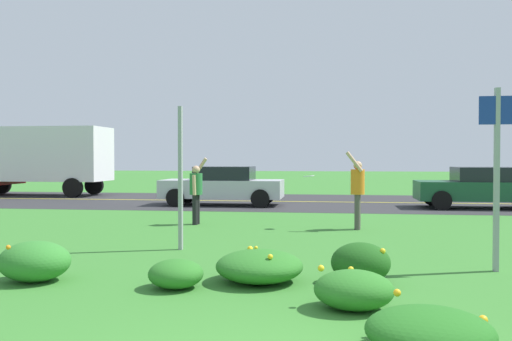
# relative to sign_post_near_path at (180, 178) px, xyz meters

# --- Properties ---
(ground_plane) EXTENTS (120.00, 120.00, 0.00)m
(ground_plane) POSITION_rel_sign_post_near_path_xyz_m (2.77, 2.63, -1.38)
(ground_plane) COLOR #387A2D
(highway_strip) EXTENTS (120.00, 8.82, 0.01)m
(highway_strip) POSITION_rel_sign_post_near_path_xyz_m (2.77, 11.79, -1.38)
(highway_strip) COLOR #2D2D30
(highway_strip) RESTS_ON ground
(highway_center_stripe) EXTENTS (120.00, 0.16, 0.00)m
(highway_center_stripe) POSITION_rel_sign_post_near_path_xyz_m (2.77, 11.79, -1.37)
(highway_center_stripe) COLOR yellow
(highway_center_stripe) RESTS_ON ground
(daylily_clump_front_right) EXTENTS (0.75, 0.75, 0.39)m
(daylily_clump_front_right) POSITION_rel_sign_post_near_path_xyz_m (0.80, -3.04, -1.19)
(daylily_clump_front_right) COLOR #2D7526
(daylily_clump_front_right) RESTS_ON ground
(daylily_clump_mid_left) EXTENTS (1.15, 1.06, 0.47)m
(daylily_clump_mid_left) POSITION_rel_sign_post_near_path_xyz_m (3.77, -5.14, -1.17)
(daylily_clump_mid_left) COLOR #23661E
(daylily_clump_mid_left) RESTS_ON ground
(daylily_clump_mid_right) EXTENTS (1.25, 1.31, 0.48)m
(daylily_clump_mid_right) POSITION_rel_sign_post_near_path_xyz_m (1.87, -2.50, -1.16)
(daylily_clump_mid_right) COLOR #2D7526
(daylily_clump_mid_right) RESTS_ON ground
(daylily_clump_front_left) EXTENTS (0.93, 0.82, 0.50)m
(daylily_clump_front_left) POSITION_rel_sign_post_near_path_xyz_m (3.15, -3.75, -1.15)
(daylily_clump_front_left) COLOR #2D7526
(daylily_clump_front_left) RESTS_ON ground
(daylily_clump_mid_center) EXTENTS (0.84, 0.72, 0.57)m
(daylily_clump_mid_center) POSITION_rel_sign_post_near_path_xyz_m (3.30, -2.37, -1.09)
(daylily_clump_mid_center) COLOR #1E5619
(daylily_clump_mid_center) RESTS_ON ground
(daylily_clump_front_center) EXTENTS (1.03, 0.91, 0.58)m
(daylily_clump_front_center) POSITION_rel_sign_post_near_path_xyz_m (-1.32, -2.92, -1.09)
(daylily_clump_front_center) COLOR #337F2D
(daylily_clump_front_center) RESTS_ON ground
(sign_post_near_path) EXTENTS (0.07, 0.10, 2.76)m
(sign_post_near_path) POSITION_rel_sign_post_near_path_xyz_m (0.00, 0.00, 0.00)
(sign_post_near_path) COLOR #93969B
(sign_post_near_path) RESTS_ON ground
(sign_post_by_roadside) EXTENTS (0.56, 0.10, 2.86)m
(sign_post_by_roadside) POSITION_rel_sign_post_near_path_xyz_m (5.43, -1.28, 0.34)
(sign_post_by_roadside) COLOR #93969B
(sign_post_by_roadside) RESTS_ON ground
(person_thrower_green_shirt) EXTENTS (0.44, 0.50, 1.78)m
(person_thrower_green_shirt) POSITION_rel_sign_post_near_path_xyz_m (-0.69, 3.92, -0.44)
(person_thrower_green_shirt) COLOR #287038
(person_thrower_green_shirt) RESTS_ON ground
(person_catcher_orange_shirt) EXTENTS (0.48, 0.50, 1.94)m
(person_catcher_orange_shirt) POSITION_rel_sign_post_near_path_xyz_m (3.52, 3.48, -0.36)
(person_catcher_orange_shirt) COLOR orange
(person_catcher_orange_shirt) RESTS_ON ground
(frisbee_white) EXTENTS (0.27, 0.27, 0.06)m
(frisbee_white) POSITION_rel_sign_post_near_path_xyz_m (2.32, 3.55, -0.07)
(frisbee_white) COLOR white
(car_dark_green_center_left) EXTENTS (4.50, 2.00, 1.45)m
(car_dark_green_center_left) POSITION_rel_sign_post_near_path_xyz_m (8.15, 9.80, -0.64)
(car_dark_green_center_left) COLOR #194C2D
(car_dark_green_center_left) RESTS_ON ground
(car_silver_center_right) EXTENTS (4.50, 2.00, 1.45)m
(car_silver_center_right) POSITION_rel_sign_post_near_path_xyz_m (-1.15, 9.80, -0.64)
(car_silver_center_right) COLOR #B7BABF
(car_silver_center_right) RESTS_ON ground
(box_truck_red) EXTENTS (6.70, 2.46, 3.20)m
(box_truck_red) POSITION_rel_sign_post_near_path_xyz_m (-10.75, 13.77, 0.42)
(box_truck_red) COLOR maroon
(box_truck_red) RESTS_ON ground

